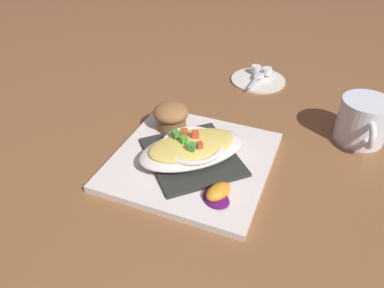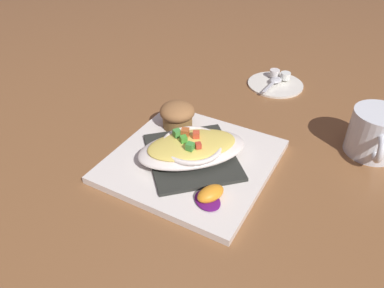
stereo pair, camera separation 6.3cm
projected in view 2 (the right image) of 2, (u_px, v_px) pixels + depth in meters
name	position (u px, v px, depth m)	size (l,w,h in m)	color
ground_plane	(192.00, 164.00, 0.65)	(2.60, 2.60, 0.00)	brown
square_plate	(192.00, 161.00, 0.65)	(0.26, 0.26, 0.01)	white
folded_napkin	(192.00, 156.00, 0.64)	(0.15, 0.16, 0.01)	#292B26
gratin_dish	(192.00, 147.00, 0.63)	(0.20, 0.21, 0.04)	silver
muffin	(177.00, 115.00, 0.71)	(0.07, 0.07, 0.05)	olive
orange_garnish	(210.00, 195.00, 0.56)	(0.06, 0.06, 0.02)	#56125F
coffee_mug	(375.00, 135.00, 0.66)	(0.09, 0.12, 0.08)	white
creamer_saucer	(275.00, 84.00, 0.89)	(0.13, 0.13, 0.01)	white
spoon	(275.00, 81.00, 0.88)	(0.03, 0.09, 0.01)	silver
creamer_cup_0	(285.00, 76.00, 0.89)	(0.02, 0.02, 0.02)	white
creamer_cup_1	(275.00, 73.00, 0.90)	(0.02, 0.02, 0.02)	silver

